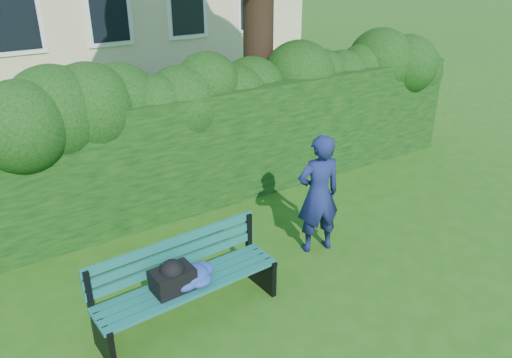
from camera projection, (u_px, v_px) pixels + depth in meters
ground at (281, 261)px, 6.50m from camera, size 80.00×80.00×0.00m
hedge at (200, 146)px, 7.80m from camera, size 10.00×1.00×1.80m
park_bench at (184, 279)px, 5.30m from camera, size 2.06×0.67×0.89m
man_reading at (318, 194)px, 6.45m from camera, size 0.67×0.51×1.63m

